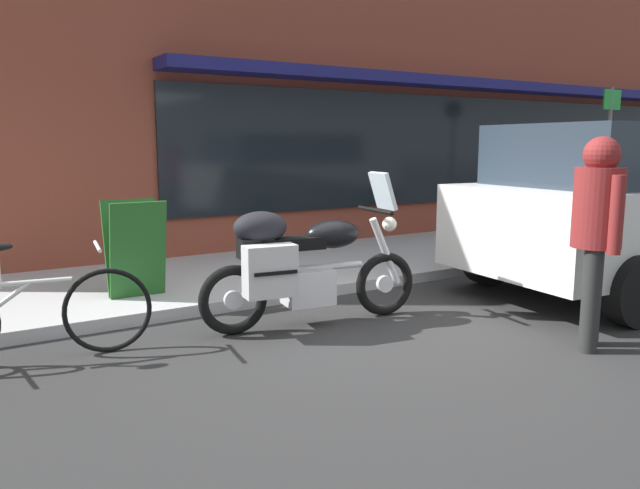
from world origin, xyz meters
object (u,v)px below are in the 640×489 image
at_px(parked_bicycle, 31,314).
at_px(sandwich_board_sign, 135,248).
at_px(parking_sign_pole, 608,149).
at_px(touring_motorcycle, 301,262).
at_px(pedestrian_walking, 597,218).

distance_m(parked_bicycle, sandwich_board_sign, 1.65).
height_order(parked_bicycle, parking_sign_pole, parking_sign_pole).
bearing_deg(parking_sign_pole, parked_bicycle, -172.26).
xyz_separation_m(touring_motorcycle, sandwich_board_sign, (-1.06, 1.48, 0.01)).
height_order(parked_bicycle, sandwich_board_sign, sandwich_board_sign).
distance_m(parked_bicycle, parking_sign_pole, 9.11).
distance_m(pedestrian_walking, sandwich_board_sign, 4.27).
relative_size(pedestrian_walking, parking_sign_pole, 0.70).
xyz_separation_m(sandwich_board_sign, parking_sign_pole, (7.82, 0.04, 0.95)).
height_order(parked_bicycle, pedestrian_walking, pedestrian_walking).
height_order(touring_motorcycle, parked_bicycle, touring_motorcycle).
distance_m(touring_motorcycle, pedestrian_walking, 2.47).
xyz_separation_m(parked_bicycle, parking_sign_pole, (8.95, 1.22, 1.19)).
bearing_deg(pedestrian_walking, parking_sign_pole, 32.79).
bearing_deg(parked_bicycle, pedestrian_walking, -27.94).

